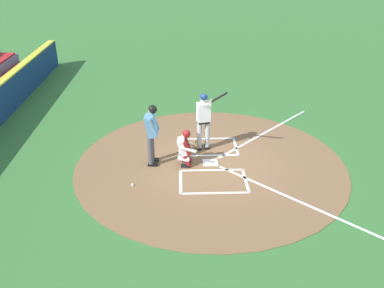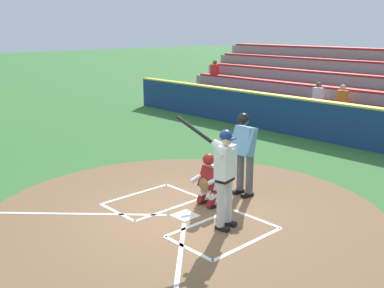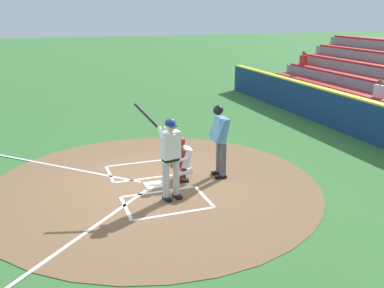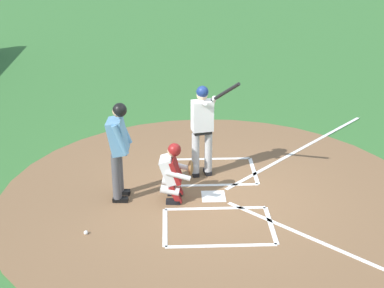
{
  "view_description": "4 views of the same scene",
  "coord_description": "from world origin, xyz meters",
  "px_view_note": "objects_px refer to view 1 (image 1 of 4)",
  "views": [
    {
      "loc": [
        10.66,
        -0.92,
        5.98
      ],
      "look_at": [
        0.33,
        -0.56,
        0.81
      ],
      "focal_mm": 38.24,
      "sensor_mm": 36.0,
      "label": 1
    },
    {
      "loc": [
        -6.25,
        5.64,
        3.63
      ],
      "look_at": [
        0.52,
        -0.67,
        1.26
      ],
      "focal_mm": 42.88,
      "sensor_mm": 36.0,
      "label": 2
    },
    {
      "loc": [
        -9.37,
        2.38,
        4.09
      ],
      "look_at": [
        0.0,
        -0.98,
        0.94
      ],
      "focal_mm": 40.08,
      "sensor_mm": 36.0,
      "label": 3
    },
    {
      "loc": [
        9.49,
        -0.79,
        5.21
      ],
      "look_at": [
        -0.15,
        -0.39,
        1.02
      ],
      "focal_mm": 54.38,
      "sensor_mm": 36.0,
      "label": 4
    }
  ],
  "objects_px": {
    "plate_umpire": "(152,131)",
    "baseball": "(133,185)",
    "catcher": "(186,147)",
    "batter": "(204,118)"
  },
  "relations": [
    {
      "from": "catcher",
      "to": "baseball",
      "type": "bearing_deg",
      "value": -52.3
    },
    {
      "from": "batter",
      "to": "plate_umpire",
      "type": "bearing_deg",
      "value": -60.84
    },
    {
      "from": "batter",
      "to": "catcher",
      "type": "relative_size",
      "value": 1.88
    },
    {
      "from": "catcher",
      "to": "plate_umpire",
      "type": "xyz_separation_m",
      "value": [
        -0.09,
        -0.98,
        0.49
      ]
    },
    {
      "from": "plate_umpire",
      "to": "baseball",
      "type": "xyz_separation_m",
      "value": [
        1.23,
        -0.5,
        -1.04
      ]
    },
    {
      "from": "catcher",
      "to": "plate_umpire",
      "type": "bearing_deg",
      "value": -94.99
    },
    {
      "from": "batter",
      "to": "baseball",
      "type": "xyz_separation_m",
      "value": [
        2.09,
        -2.05,
        -1.06
      ]
    },
    {
      "from": "plate_umpire",
      "to": "baseball",
      "type": "distance_m",
      "value": 1.68
    },
    {
      "from": "batter",
      "to": "baseball",
      "type": "height_order",
      "value": "batter"
    },
    {
      "from": "batter",
      "to": "plate_umpire",
      "type": "distance_m",
      "value": 1.78
    }
  ]
}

